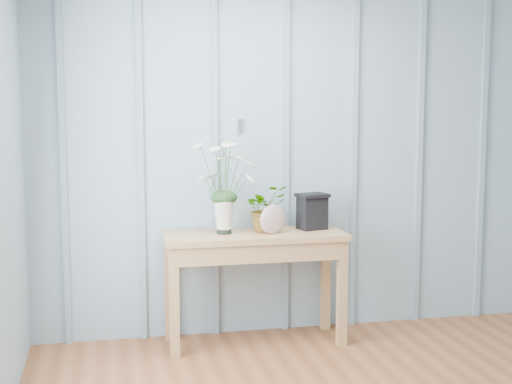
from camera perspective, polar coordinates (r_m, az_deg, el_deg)
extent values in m
cube|color=#8CA6B4|center=(5.04, 5.13, 3.05)|extent=(4.00, 0.01, 2.50)
cube|color=#BCBCC1|center=(4.88, -1.28, 5.29)|extent=(0.03, 0.01, 0.10)
cube|color=#7B929E|center=(4.81, -15.18, 2.64)|extent=(0.04, 0.03, 2.50)
cube|color=#7B929E|center=(4.81, -9.22, 2.79)|extent=(0.04, 0.03, 2.50)
cube|color=#7B929E|center=(4.86, -3.32, 2.92)|extent=(0.04, 0.03, 2.50)
cube|color=#7B929E|center=(4.96, 2.40, 3.01)|extent=(0.04, 0.03, 2.50)
cube|color=#7B929E|center=(5.11, 7.84, 3.06)|extent=(0.04, 0.03, 2.50)
cube|color=#7B929E|center=(5.30, 12.93, 3.09)|extent=(0.04, 0.03, 2.50)
cube|color=#7B929E|center=(5.53, 17.64, 3.10)|extent=(0.04, 0.03, 2.50)
cube|color=#A17A48|center=(4.74, -0.13, -3.53)|extent=(1.20, 0.45, 0.04)
cube|color=#A17A48|center=(4.75, -0.13, -4.48)|extent=(1.13, 0.42, 0.12)
cube|color=#A17A48|center=(4.57, -6.56, -8.81)|extent=(0.06, 0.06, 0.71)
cube|color=#A17A48|center=(4.80, 6.89, -8.05)|extent=(0.06, 0.06, 0.71)
cube|color=#A17A48|center=(4.91, -6.97, -7.68)|extent=(0.06, 0.06, 0.71)
cube|color=#A17A48|center=(5.13, 5.58, -7.04)|extent=(0.06, 0.06, 0.71)
cylinder|color=black|center=(4.71, -2.57, -2.97)|extent=(0.10, 0.10, 0.06)
cone|color=beige|center=(4.69, -2.57, -1.84)|extent=(0.16, 0.16, 0.23)
ellipsoid|color=#163817|center=(4.67, -2.58, -0.44)|extent=(0.18, 0.15, 0.09)
imported|color=#163817|center=(4.78, 0.74, -1.29)|extent=(0.35, 0.32, 0.31)
ellipsoid|color=#894F5D|center=(4.68, 1.35, -2.20)|extent=(0.20, 0.12, 0.19)
cube|color=black|center=(4.87, 4.51, -1.69)|extent=(0.21, 0.17, 0.22)
cube|color=black|center=(4.85, 4.53, -0.26)|extent=(0.23, 0.20, 0.02)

